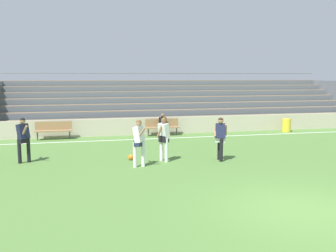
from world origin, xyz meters
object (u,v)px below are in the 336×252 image
at_px(bench_far_left, 54,129).
at_px(player_dark_on_ball, 220,135).
at_px(player_white_trailing_run, 164,135).
at_px(player_dark_wide_right, 23,136).
at_px(bench_centre_sideline, 162,125).
at_px(player_white_overlapping, 139,139).
at_px(bleacher_stand, 181,102).
at_px(trash_bin, 286,125).
at_px(soccer_ball, 131,157).
at_px(spectator_seated, 163,123).

distance_m(bench_far_left, player_dark_on_ball, 9.09).
height_order(player_white_trailing_run, player_dark_wide_right, player_dark_wide_right).
height_order(bench_centre_sideline, player_white_overlapping, player_white_overlapping).
relative_size(bench_centre_sideline, player_dark_on_ball, 1.10).
distance_m(bleacher_stand, player_dark_wide_right, 12.73).
relative_size(bench_far_left, player_dark_on_ball, 1.10).
distance_m(bench_centre_sideline, trash_bin, 7.24).
bearing_deg(bench_far_left, soccer_ball, -60.13).
xyz_separation_m(bench_centre_sideline, trash_bin, (7.23, -0.28, -0.17)).
bearing_deg(bench_far_left, player_white_overlapping, -63.61).
relative_size(trash_bin, player_white_trailing_run, 0.46).
distance_m(spectator_seated, player_dark_wide_right, 8.05).
relative_size(trash_bin, spectator_seated, 0.62).
height_order(bench_centre_sideline, player_dark_on_ball, player_dark_on_ball).
relative_size(player_white_trailing_run, player_white_overlapping, 0.99).
xyz_separation_m(bench_far_left, player_dark_on_ball, (6.46, -6.39, 0.43)).
distance_m(player_white_overlapping, soccer_ball, 1.46).
height_order(player_dark_wide_right, player_dark_on_ball, player_dark_wide_right).
xyz_separation_m(bleacher_stand, player_white_trailing_run, (-3.48, -10.37, -0.51)).
distance_m(player_dark_on_ball, soccer_ball, 3.49).
bearing_deg(spectator_seated, bench_centre_sideline, 90.00).
relative_size(bench_far_left, player_white_trailing_run, 1.08).
relative_size(bench_far_left, player_dark_wide_right, 1.08).
bearing_deg(player_white_overlapping, soccer_ball, 96.83).
xyz_separation_m(spectator_seated, player_white_overlapping, (-2.29, -6.57, 0.30)).
distance_m(bench_centre_sideline, spectator_seated, 0.19).
bearing_deg(spectator_seated, soccer_ball, -114.09).
height_order(bench_far_left, soccer_ball, bench_far_left).
bearing_deg(trash_bin, player_white_overlapping, -146.07).
relative_size(player_white_trailing_run, soccer_ball, 7.55).
bearing_deg(bench_far_left, bleacher_stand, 28.91).
relative_size(bleacher_stand, bench_centre_sideline, 12.88).
distance_m(bleacher_stand, player_white_trailing_run, 10.95).
bearing_deg(player_white_trailing_run, player_dark_on_ball, -9.50).
height_order(bleacher_stand, player_dark_wide_right, bleacher_stand).
bearing_deg(soccer_ball, bleacher_stand, 64.73).
xyz_separation_m(player_dark_wide_right, soccer_ball, (3.89, -0.44, -0.89)).
height_order(spectator_seated, player_dark_wide_right, player_dark_wide_right).
distance_m(bench_far_left, player_white_trailing_run, 7.46).
height_order(bench_far_left, trash_bin, bench_far_left).
distance_m(trash_bin, spectator_seated, 7.24).
distance_m(bench_centre_sideline, player_white_overlapping, 7.08).
xyz_separation_m(bench_centre_sideline, player_white_trailing_run, (-1.25, -6.04, 0.44)).
bearing_deg(soccer_ball, bench_far_left, 119.87).
relative_size(bench_centre_sideline, player_white_overlapping, 1.07).
bearing_deg(player_dark_on_ball, bleacher_stand, 82.67).
bearing_deg(bleacher_stand, soccer_ball, -115.27).
bearing_deg(bench_centre_sideline, soccer_ball, -113.64).
height_order(bleacher_stand, bench_far_left, bleacher_stand).
bearing_deg(player_dark_wide_right, bench_centre_sideline, 38.92).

